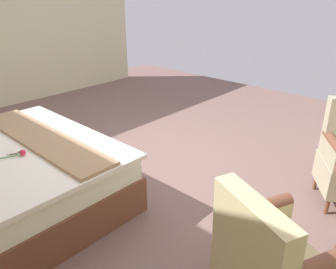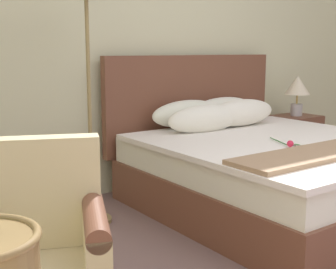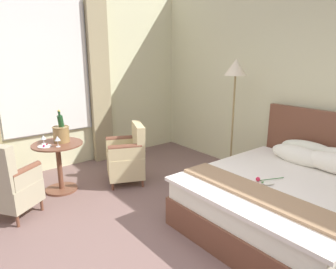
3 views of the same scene
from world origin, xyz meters
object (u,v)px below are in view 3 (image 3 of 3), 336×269
(wine_glass_near_edge, at_px, (57,139))
(armchair_facing_bed, at_px, (8,184))
(floor_lamp_brass, at_px, (235,80))
(side_table_round, at_px, (59,163))
(bed, at_px, (291,197))
(champagne_bucket, at_px, (61,132))
(armchair_by_window, at_px, (127,157))
(snack_plate, at_px, (45,146))
(wine_glass_near_bucket, at_px, (43,138))

(wine_glass_near_edge, height_order, armchair_facing_bed, armchair_facing_bed)
(floor_lamp_brass, height_order, wine_glass_near_edge, floor_lamp_brass)
(side_table_round, bearing_deg, wine_glass_near_edge, -14.27)
(bed, height_order, wine_glass_near_edge, bed)
(armchair_facing_bed, bearing_deg, champagne_bucket, 116.72)
(armchair_by_window, bearing_deg, bed, 20.72)
(side_table_round, distance_m, armchair_by_window, 0.99)
(champagne_bucket, bearing_deg, snack_plate, -72.58)
(wine_glass_near_bucket, height_order, snack_plate, wine_glass_near_bucket)
(floor_lamp_brass, xyz_separation_m, armchair_facing_bed, (-0.88, -2.99, -1.13))
(side_table_round, xyz_separation_m, snack_plate, (0.05, -0.19, 0.30))
(bed, bearing_deg, champagne_bucket, -147.12)
(armchair_by_window, xyz_separation_m, armchair_facing_bed, (0.03, -1.66, 0.04))
(wine_glass_near_edge, bearing_deg, floor_lamp_brass, 64.53)
(bed, relative_size, armchair_by_window, 2.31)
(bed, distance_m, champagne_bucket, 3.13)
(wine_glass_near_edge, bearing_deg, armchair_by_window, 79.14)
(champagne_bucket, distance_m, wine_glass_near_bucket, 0.25)
(champagne_bucket, distance_m, armchair_facing_bed, 1.01)
(armchair_by_window, height_order, armchair_facing_bed, armchair_facing_bed)
(champagne_bucket, bearing_deg, floor_lamp_brass, 59.26)
(bed, relative_size, champagne_bucket, 4.50)
(armchair_by_window, bearing_deg, armchair_facing_bed, -89.00)
(bed, height_order, floor_lamp_brass, floor_lamp_brass)
(wine_glass_near_bucket, height_order, wine_glass_near_edge, wine_glass_near_edge)
(snack_plate, bearing_deg, armchair_facing_bed, -59.23)
(floor_lamp_brass, height_order, armchair_by_window, floor_lamp_brass)
(bed, bearing_deg, wine_glass_near_bucket, -144.30)
(champagne_bucket, xyz_separation_m, wine_glass_near_bucket, (-0.06, -0.23, -0.05))
(bed, distance_m, wine_glass_near_edge, 3.04)
(bed, distance_m, armchair_facing_bed, 3.32)
(champagne_bucket, distance_m, armchair_by_window, 1.03)
(side_table_round, height_order, armchair_facing_bed, armchair_facing_bed)
(wine_glass_near_bucket, bearing_deg, champagne_bucket, 74.93)
(side_table_round, distance_m, champagne_bucket, 0.44)
(side_table_round, bearing_deg, armchair_by_window, 69.39)
(floor_lamp_brass, relative_size, armchair_facing_bed, 1.92)
(bed, height_order, armchair_by_window, bed)
(champagne_bucket, height_order, armchair_facing_bed, champagne_bucket)
(champagne_bucket, bearing_deg, bed, 32.88)
(wine_glass_near_bucket, relative_size, armchair_by_window, 0.13)
(side_table_round, bearing_deg, floor_lamp_brass, 60.89)
(floor_lamp_brass, xyz_separation_m, wine_glass_near_edge, (-1.09, -2.30, -0.74))
(floor_lamp_brass, height_order, side_table_round, floor_lamp_brass)
(champagne_bucket, bearing_deg, armchair_by_window, 65.48)
(floor_lamp_brass, xyz_separation_m, snack_plate, (-1.21, -2.44, -0.85))
(bed, distance_m, floor_lamp_brass, 1.85)
(bed, bearing_deg, armchair_by_window, -159.28)
(bed, distance_m, armchair_by_window, 2.36)
(armchair_facing_bed, bearing_deg, snack_plate, 120.77)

